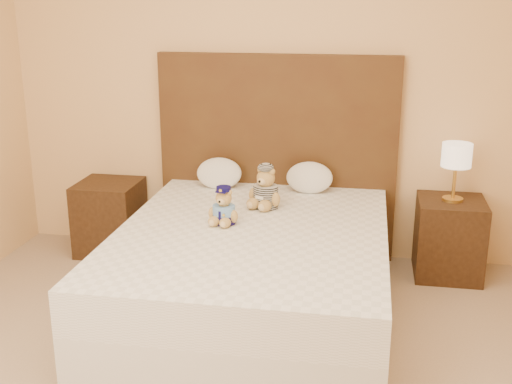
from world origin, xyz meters
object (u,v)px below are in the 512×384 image
at_px(pillow_right, 309,176).
at_px(pillow_left, 219,172).
at_px(bed, 252,272).
at_px(lamp, 456,158).
at_px(nightstand_right, 449,238).
at_px(teddy_police, 224,205).
at_px(teddy_prisoner, 266,187).
at_px(nightstand_left, 110,217).

bearing_deg(pillow_right, pillow_left, 180.00).
bearing_deg(pillow_left, bed, -64.49).
distance_m(lamp, pillow_right, 1.00).
relative_size(nightstand_right, pillow_left, 1.66).
distance_m(teddy_police, teddy_prisoner, 0.41).
relative_size(nightstand_left, pillow_left, 1.66).
height_order(nightstand_left, teddy_prisoner, teddy_prisoner).
bearing_deg(nightstand_right, lamp, 180.00).
xyz_separation_m(nightstand_right, pillow_left, (-1.65, 0.03, 0.39)).
bearing_deg(bed, lamp, 32.62).
bearing_deg(pillow_left, pillow_right, 0.00).
height_order(teddy_police, pillow_left, teddy_police).
xyz_separation_m(bed, teddy_police, (-0.19, 0.07, 0.39)).
height_order(bed, nightstand_right, same).
height_order(teddy_prisoner, pillow_right, teddy_prisoner).
bearing_deg(lamp, pillow_left, 178.96).
relative_size(nightstand_left, teddy_police, 2.34).
distance_m(nightstand_left, pillow_left, 0.94).
relative_size(bed, nightstand_left, 3.64).
distance_m(bed, pillow_left, 1.00).
bearing_deg(lamp, teddy_police, -153.12).
height_order(nightstand_left, pillow_left, pillow_left).
height_order(nightstand_left, teddy_police, teddy_police).
relative_size(nightstand_left, pillow_right, 1.67).
distance_m(bed, nightstand_left, 1.48).
xyz_separation_m(teddy_prisoner, pillow_left, (-0.41, 0.40, -0.02)).
bearing_deg(nightstand_left, pillow_right, 1.14).
height_order(teddy_prisoner, pillow_left, teddy_prisoner).
xyz_separation_m(bed, pillow_right, (0.26, 0.83, 0.39)).
height_order(bed, pillow_right, pillow_right).
height_order(nightstand_right, pillow_left, pillow_left).
bearing_deg(teddy_prisoner, pillow_left, 159.37).
xyz_separation_m(bed, pillow_left, (-0.40, 0.83, 0.39)).
relative_size(bed, teddy_police, 8.51).
bearing_deg(bed, pillow_right, 72.45).
distance_m(teddy_police, pillow_left, 0.79).
bearing_deg(teddy_prisoner, nightstand_left, -172.64).
distance_m(bed, teddy_prisoner, 0.60).
relative_size(nightstand_right, pillow_right, 1.67).
xyz_separation_m(nightstand_left, lamp, (2.50, 0.00, 0.57)).
distance_m(nightstand_left, lamp, 2.56).
relative_size(lamp, teddy_prisoner, 1.44).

